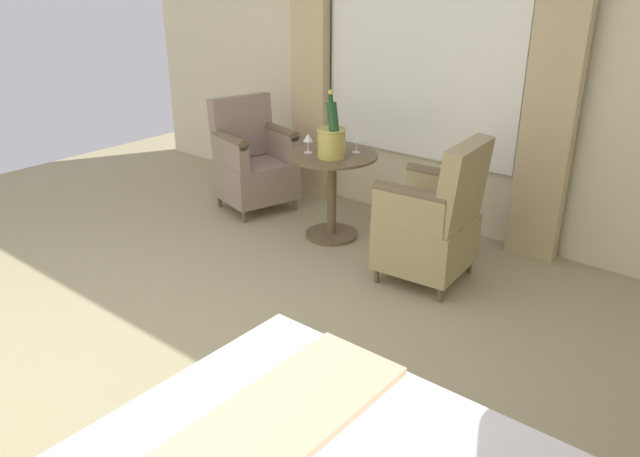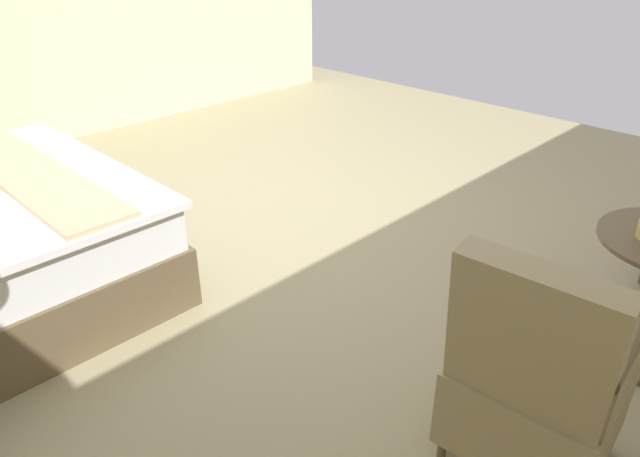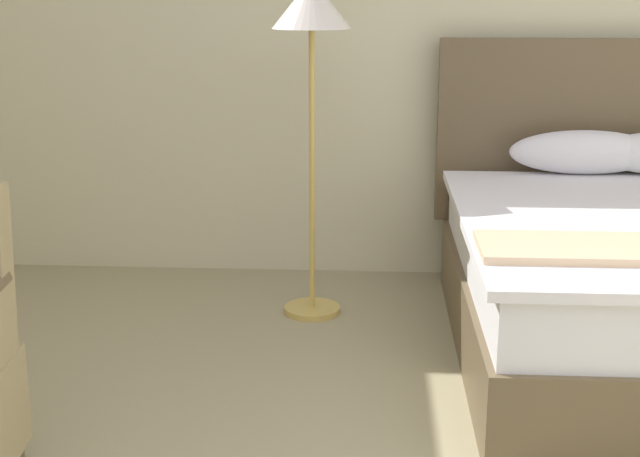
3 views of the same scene
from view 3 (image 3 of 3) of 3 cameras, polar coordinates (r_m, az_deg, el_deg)
wall_headboard_side at (r=5.00m, az=11.72°, el=12.71°), size 6.15×0.12×2.78m
floor_lamp_brass at (r=4.21m, az=-0.54°, el=12.46°), size 0.37×0.37×1.62m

